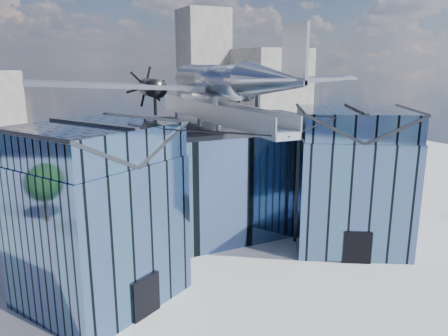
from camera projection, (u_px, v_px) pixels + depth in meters
name	position (u px, v px, depth m)	size (l,w,h in m)	color
ground_plane	(235.00, 261.00, 34.86)	(120.00, 120.00, 0.00)	gray
museum	(205.00, 177.00, 38.65)	(32.88, 24.50, 17.60)	#46668F
bg_towers	(114.00, 94.00, 77.36)	(77.00, 24.50, 26.00)	gray
tree_side_e	(404.00, 151.00, 57.28)	(4.83, 4.83, 6.03)	#382916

